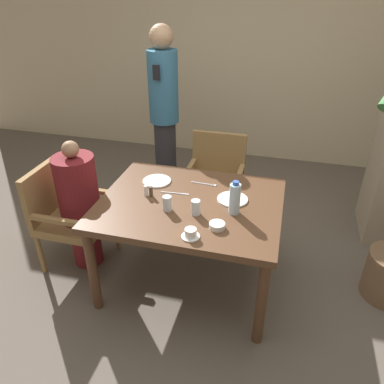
# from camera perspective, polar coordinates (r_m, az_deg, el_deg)

# --- Properties ---
(ground_plane) EXTENTS (16.00, 16.00, 0.00)m
(ground_plane) POSITION_cam_1_polar(r_m,az_deg,el_deg) (3.15, -0.25, -13.03)
(ground_plane) COLOR #60564C
(wall_back) EXTENTS (8.00, 0.06, 2.80)m
(wall_back) POSITION_cam_1_polar(r_m,az_deg,el_deg) (4.91, 8.18, 20.99)
(wall_back) COLOR beige
(wall_back) RESTS_ON ground_plane
(dining_table) EXTENTS (1.30, 1.04, 0.74)m
(dining_table) POSITION_cam_1_polar(r_m,az_deg,el_deg) (2.75, -0.28, -3.00)
(dining_table) COLOR brown
(dining_table) RESTS_ON ground_plane
(chair_left_side) EXTENTS (0.53, 0.53, 0.87)m
(chair_left_side) POSITION_cam_1_polar(r_m,az_deg,el_deg) (3.24, -18.58, -2.85)
(chair_left_side) COLOR olive
(chair_left_side) RESTS_ON ground_plane
(diner_in_left_chair) EXTENTS (0.32, 0.32, 1.11)m
(diner_in_left_chair) POSITION_cam_1_polar(r_m,az_deg,el_deg) (3.12, -16.70, -1.82)
(diner_in_left_chair) COLOR maroon
(diner_in_left_chair) RESTS_ON ground_plane
(chair_far_side) EXTENTS (0.53, 0.53, 0.87)m
(chair_far_side) POSITION_cam_1_polar(r_m,az_deg,el_deg) (3.61, 3.53, 2.37)
(chair_far_side) COLOR olive
(chair_far_side) RESTS_ON ground_plane
(standing_host) EXTENTS (0.30, 0.34, 1.78)m
(standing_host) POSITION_cam_1_polar(r_m,az_deg,el_deg) (3.96, -4.28, 12.37)
(standing_host) COLOR #2D2D33
(standing_host) RESTS_ON ground_plane
(plate_main_left) EXTENTS (0.22, 0.22, 0.01)m
(plate_main_left) POSITION_cam_1_polar(r_m,az_deg,el_deg) (2.73, 6.19, -1.09)
(plate_main_left) COLOR white
(plate_main_left) RESTS_ON dining_table
(plate_main_right) EXTENTS (0.22, 0.22, 0.01)m
(plate_main_right) POSITION_cam_1_polar(r_m,az_deg,el_deg) (2.97, -5.38, 1.69)
(plate_main_right) COLOR white
(plate_main_right) RESTS_ON dining_table
(teacup_with_saucer) EXTENTS (0.12, 0.12, 0.06)m
(teacup_with_saucer) POSITION_cam_1_polar(r_m,az_deg,el_deg) (2.33, -0.22, -6.36)
(teacup_with_saucer) COLOR white
(teacup_with_saucer) RESTS_ON dining_table
(bowl_small) EXTENTS (0.10, 0.10, 0.04)m
(bowl_small) POSITION_cam_1_polar(r_m,az_deg,el_deg) (2.42, 3.84, -5.14)
(bowl_small) COLOR white
(bowl_small) RESTS_ON dining_table
(water_bottle) EXTENTS (0.08, 0.08, 0.24)m
(water_bottle) POSITION_cam_1_polar(r_m,az_deg,el_deg) (2.53, 6.53, -0.98)
(water_bottle) COLOR silver
(water_bottle) RESTS_ON dining_table
(glass_tall_near) EXTENTS (0.06, 0.06, 0.11)m
(glass_tall_near) POSITION_cam_1_polar(r_m,az_deg,el_deg) (2.58, -3.81, -1.74)
(glass_tall_near) COLOR silver
(glass_tall_near) RESTS_ON dining_table
(glass_tall_mid) EXTENTS (0.06, 0.06, 0.11)m
(glass_tall_mid) POSITION_cam_1_polar(r_m,az_deg,el_deg) (2.53, 0.56, -2.36)
(glass_tall_mid) COLOR silver
(glass_tall_mid) RESTS_ON dining_table
(salt_shaker) EXTENTS (0.03, 0.03, 0.08)m
(salt_shaker) POSITION_cam_1_polar(r_m,az_deg,el_deg) (2.77, -7.06, 0.18)
(salt_shaker) COLOR white
(salt_shaker) RESTS_ON dining_table
(pepper_shaker) EXTENTS (0.03, 0.03, 0.08)m
(pepper_shaker) POSITION_cam_1_polar(r_m,az_deg,el_deg) (2.76, -6.30, 0.04)
(pepper_shaker) COLOR #4C3D2D
(pepper_shaker) RESTS_ON dining_table
(fork_beside_plate) EXTENTS (0.20, 0.02, 0.00)m
(fork_beside_plate) POSITION_cam_1_polar(r_m,az_deg,el_deg) (2.92, 2.20, 1.22)
(fork_beside_plate) COLOR silver
(fork_beside_plate) RESTS_ON dining_table
(knife_beside_plate) EXTENTS (0.22, 0.03, 0.00)m
(knife_beside_plate) POSITION_cam_1_polar(r_m,az_deg,el_deg) (2.80, -2.40, -0.19)
(knife_beside_plate) COLOR silver
(knife_beside_plate) RESTS_ON dining_table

